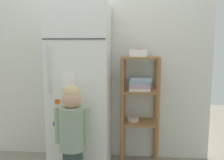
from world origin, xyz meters
TOP-DOWN VIEW (x-y plane):
  - kitchen_wall_back at (0.00, 0.33)m, footprint 2.61×0.03m
  - refrigerator at (-0.12, 0.02)m, footprint 0.59×0.60m
  - child_standing at (-0.10, -0.44)m, footprint 0.32×0.23m
  - pantry_shelf_unit at (0.50, 0.14)m, footprint 0.40×0.33m
  - fruit_bin at (0.48, 0.15)m, footprint 0.18×0.17m

SIDE VIEW (x-z plane):
  - child_standing at x=-0.10m, z-range 0.10..1.08m
  - pantry_shelf_unit at x=0.50m, z-range 0.17..1.36m
  - refrigerator at x=-0.12m, z-range 0.00..1.73m
  - kitchen_wall_back at x=0.00m, z-range 0.00..2.23m
  - fruit_bin at x=0.48m, z-range 1.19..1.27m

